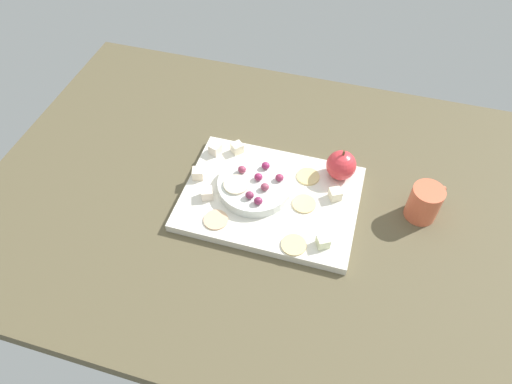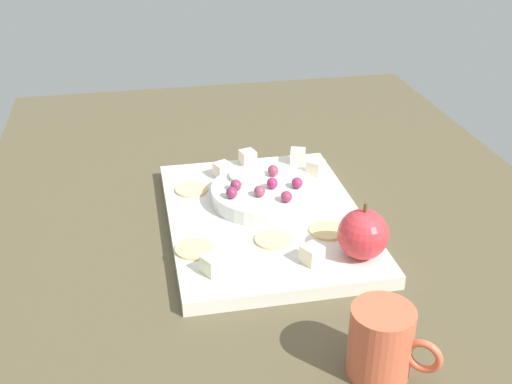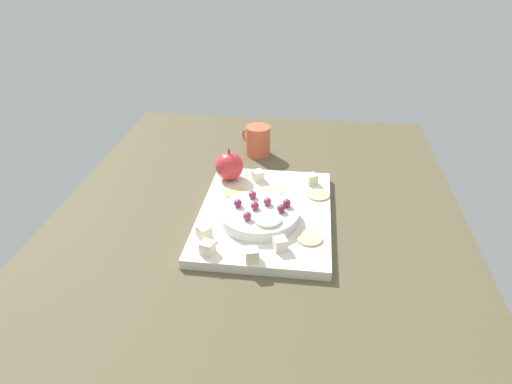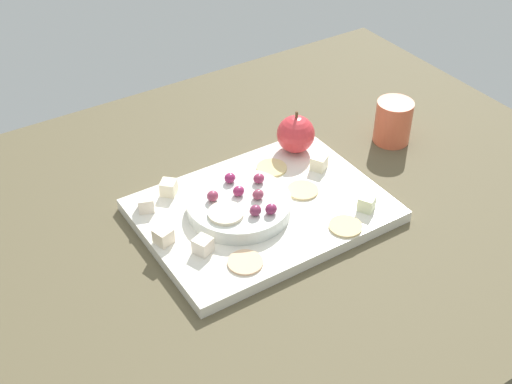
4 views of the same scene
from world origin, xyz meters
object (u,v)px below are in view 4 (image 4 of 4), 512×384
at_px(cheese_cube_4, 163,236).
at_px(apple_slice_0, 226,213).
at_px(platter, 263,210).
at_px(apple_whole, 296,134).
at_px(cheese_cube_3, 146,203).
at_px(grape_6, 271,209).
at_px(grape_2, 259,178).
at_px(cracker_0, 303,190).
at_px(cheese_cube_5, 319,163).
at_px(grape_1, 229,178).
at_px(cheese_cube_2, 169,188).
at_px(grape_5, 255,210).
at_px(grape_4, 239,192).
at_px(grape_3, 258,194).
at_px(grape_0, 213,196).
at_px(cheese_cube_1, 367,203).
at_px(cracker_1, 245,262).
at_px(cup, 393,121).
at_px(serving_dish, 239,205).
at_px(cracker_2, 345,226).
at_px(cheese_cube_0, 203,245).
at_px(cracker_3, 272,168).

distance_m(cheese_cube_4, apple_slice_0, 0.10).
relative_size(platter, apple_whole, 5.69).
distance_m(cheese_cube_3, grape_6, 0.20).
bearing_deg(grape_6, grape_2, 70.62).
bearing_deg(cracker_0, cheese_cube_5, 31.30).
distance_m(apple_whole, grape_1, 0.17).
bearing_deg(grape_2, apple_slice_0, -154.19).
xyz_separation_m(cheese_cube_2, grape_5, (0.07, -0.15, 0.02)).
bearing_deg(grape_4, cheese_cube_2, 130.32).
bearing_deg(grape_3, cracker_0, 1.05).
distance_m(apple_whole, grape_0, 0.22).
bearing_deg(grape_0, grape_1, 29.88).
xyz_separation_m(cheese_cube_1, cracker_1, (-0.23, -0.00, -0.01)).
bearing_deg(cheese_cube_2, grape_1, -32.88).
xyz_separation_m(grape_4, cup, (0.36, 0.04, -0.01)).
height_order(grape_1, cup, cup).
relative_size(grape_5, cup, 0.21).
bearing_deg(serving_dish, grape_2, 22.03).
bearing_deg(grape_0, cheese_cube_5, 1.17).
distance_m(grape_2, grape_4, 0.05).
height_order(cracker_2, grape_2, grape_2).
relative_size(cracker_2, cup, 0.60).
distance_m(grape_4, grape_6, 0.07).
height_order(apple_whole, grape_1, apple_whole).
bearing_deg(apple_slice_0, cracker_1, -102.28).
bearing_deg(platter, cracker_0, -3.01).
relative_size(cracker_0, grape_2, 2.80).
relative_size(grape_4, cup, 0.21).
xyz_separation_m(cheese_cube_2, cracker_1, (0.02, -0.21, -0.01)).
distance_m(cracker_1, apple_slice_0, 0.09).
xyz_separation_m(platter, cheese_cube_3, (-0.16, 0.09, 0.02)).
relative_size(cheese_cube_0, cheese_cube_2, 1.00).
distance_m(cheese_cube_4, cup, 0.50).
bearing_deg(grape_3, cup, 10.33).
relative_size(apple_whole, grape_2, 3.62).
relative_size(cheese_cube_5, apple_slice_0, 0.44).
xyz_separation_m(cracker_1, apple_slice_0, (0.02, 0.09, 0.02)).
height_order(apple_whole, cracker_2, apple_whole).
bearing_deg(cracker_2, grape_0, 137.11).
distance_m(grape_2, apple_slice_0, 0.10).
bearing_deg(grape_4, grape_1, 82.30).
height_order(platter, cup, cup).
relative_size(apple_whole, grape_5, 3.62).
relative_size(serving_dish, cheese_cube_1, 6.82).
relative_size(cheese_cube_5, cup, 0.28).
bearing_deg(cracker_3, cracker_0, -84.36).
height_order(cheese_cube_4, grape_0, grape_0).
height_order(grape_3, grape_5, same).
distance_m(cheese_cube_5, grape_3, 0.16).
height_order(platter, grape_0, grape_0).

